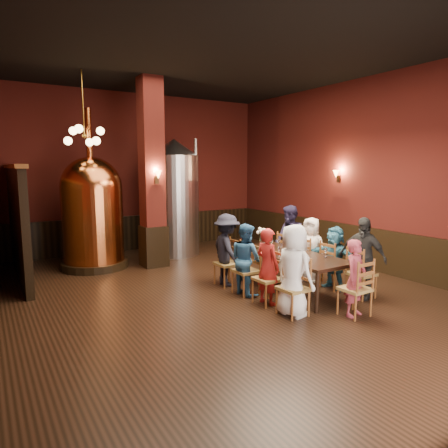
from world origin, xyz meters
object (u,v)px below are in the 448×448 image
person_0 (293,271)px  dining_table (291,257)px  person_2 (246,259)px  person_1 (268,266)px  copper_kettle (92,211)px  steel_vessel (175,198)px  rose_vase (262,233)px

person_0 → dining_table: bearing=-46.3°
person_2 → person_1: bearing=177.5°
person_2 → copper_kettle: (-1.98, 3.59, 0.69)m
person_1 → steel_vessel: size_ratio=0.43×
person_0 → rose_vase: size_ratio=3.91×
dining_table → person_1: (-0.84, -0.35, -0.00)m
dining_table → person_1: bearing=-158.8°
dining_table → person_0: (-0.83, -1.02, 0.07)m
copper_kettle → rose_vase: bearing=-45.3°
person_0 → copper_kettle: bearing=15.1°
person_1 → copper_kettle: copper_kettle is taller
dining_table → rose_vase: (0.04, 1.00, 0.32)m
person_0 → rose_vase: (0.87, 2.02, 0.25)m
rose_vase → person_1: bearing=-123.3°
dining_table → person_1: size_ratio=1.77×
steel_vessel → rose_vase: (0.59, -3.22, -0.58)m
copper_kettle → rose_vase: 4.11m
dining_table → copper_kettle: bearing=124.9°
copper_kettle → steel_vessel: size_ratio=1.19×
dining_table → person_2: bearing=158.8°
person_2 → person_0: bearing=177.5°
steel_vessel → rose_vase: 3.33m
person_0 → copper_kettle: 5.35m
person_1 → rose_vase: person_1 is taller
person_1 → person_0: bearing=172.3°
person_2 → dining_table: bearing=-113.7°
dining_table → person_2: size_ratio=1.77×
person_0 → person_2: bearing=-6.0°
person_1 → steel_vessel: 4.67m
person_1 → rose_vase: bearing=-42.1°
copper_kettle → person_1: bearing=-64.9°
steel_vessel → copper_kettle: bearing=-172.1°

